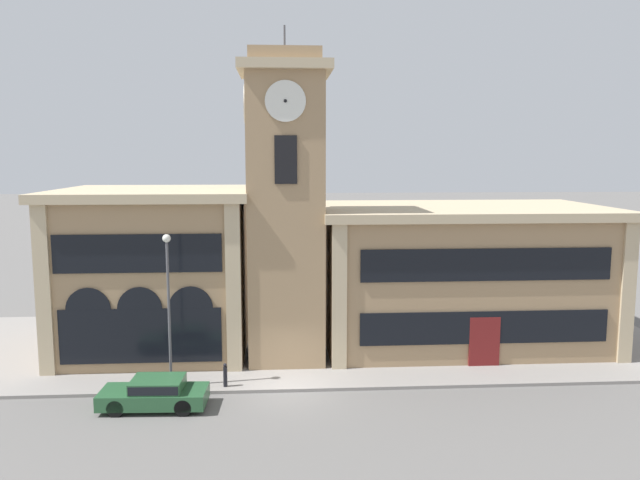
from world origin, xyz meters
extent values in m
plane|color=#605E5B|center=(0.00, 0.00, 0.00)|extent=(300.00, 300.00, 0.00)
cube|color=gray|center=(0.00, 6.75, 0.07)|extent=(41.93, 13.49, 0.15)
cube|color=#9E7F5B|center=(0.00, 4.39, 7.08)|extent=(3.67, 3.67, 14.16)
cube|color=tan|center=(0.00, 4.39, 14.38)|extent=(4.37, 4.37, 0.45)
cube|color=#9E7F5B|center=(0.00, 4.39, 14.91)|extent=(3.38, 3.38, 0.60)
cylinder|color=#4C4C51|center=(0.00, 4.39, 15.81)|extent=(0.10, 0.10, 1.20)
cylinder|color=silver|center=(0.00, 2.51, 12.73)|extent=(1.85, 0.10, 1.85)
cylinder|color=black|center=(0.00, 2.44, 12.73)|extent=(0.15, 0.04, 0.15)
cylinder|color=silver|center=(-1.89, 4.39, 12.73)|extent=(0.10, 1.85, 1.85)
cylinder|color=black|center=(-1.96, 4.39, 12.73)|extent=(0.04, 0.15, 0.15)
cube|color=black|center=(0.00, 2.52, 10.10)|extent=(1.03, 0.10, 2.20)
cube|color=#9E7F5B|center=(-6.81, 7.02, 4.06)|extent=(9.35, 8.93, 8.11)
cube|color=tan|center=(-6.81, 7.02, 8.34)|extent=(10.05, 9.63, 0.45)
cube|color=tan|center=(-11.14, 2.50, 4.06)|extent=(0.70, 0.16, 8.11)
cube|color=tan|center=(-2.49, 2.50, 4.06)|extent=(0.70, 0.16, 8.11)
cube|color=black|center=(-6.81, 2.52, 5.84)|extent=(7.67, 0.10, 1.78)
cube|color=black|center=(-6.81, 2.52, 1.95)|extent=(7.48, 0.10, 2.60)
cylinder|color=black|center=(-9.15, 2.51, 3.24)|extent=(2.06, 0.06, 2.06)
cylinder|color=black|center=(-6.81, 2.51, 3.24)|extent=(2.06, 0.06, 2.06)
cylinder|color=black|center=(-4.48, 2.51, 3.24)|extent=(2.06, 0.06, 2.06)
cube|color=#9E7F5B|center=(9.55, 7.02, 3.56)|extent=(14.83, 8.93, 7.13)
cube|color=tan|center=(9.55, 7.02, 7.35)|extent=(15.53, 9.63, 0.45)
cube|color=tan|center=(2.49, 2.50, 3.56)|extent=(0.70, 0.16, 7.13)
cube|color=tan|center=(16.62, 2.50, 3.56)|extent=(0.70, 0.16, 7.13)
cube|color=black|center=(9.55, 2.52, 5.13)|extent=(12.16, 0.10, 1.57)
cube|color=maroon|center=(9.55, 2.51, 1.28)|extent=(1.50, 0.12, 2.57)
cube|color=black|center=(9.55, 2.52, 2.05)|extent=(12.16, 0.10, 1.60)
cube|color=#285633|center=(-5.51, -1.36, 0.50)|extent=(4.38, 1.97, 0.62)
cube|color=#285633|center=(-5.34, -1.37, 1.04)|extent=(2.13, 1.70, 0.47)
cube|color=black|center=(-5.34, -1.37, 1.04)|extent=(2.05, 1.73, 0.35)
cylinder|color=black|center=(-6.87, -2.10, 0.34)|extent=(0.69, 0.25, 0.69)
cylinder|color=black|center=(-6.81, -0.52, 0.34)|extent=(0.69, 0.25, 0.69)
cylinder|color=black|center=(-4.21, -2.21, 0.34)|extent=(0.69, 0.25, 0.69)
cylinder|color=black|center=(-4.14, -0.63, 0.34)|extent=(0.69, 0.25, 0.69)
cylinder|color=#4C4C51|center=(-5.16, 0.72, 3.37)|extent=(0.12, 0.12, 6.43)
sphere|color=silver|center=(-5.16, 0.72, 6.76)|extent=(0.36, 0.36, 0.36)
cylinder|color=black|center=(-2.76, 0.52, 0.60)|extent=(0.18, 0.18, 0.90)
sphere|color=black|center=(-2.76, 0.52, 1.13)|extent=(0.16, 0.16, 0.16)
camera|label=1|loc=(-0.31, -26.16, 10.25)|focal=35.00mm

